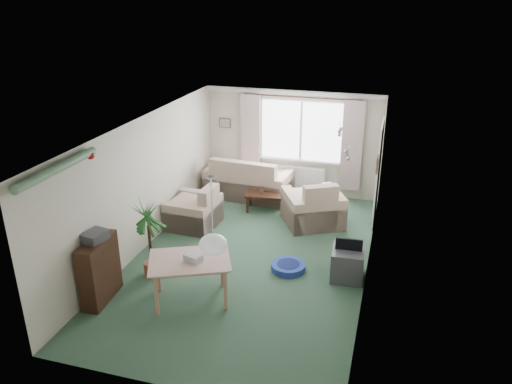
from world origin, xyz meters
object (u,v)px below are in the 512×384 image
(tv_cube, at_px, (347,264))
(sofa, at_px, (249,176))
(coffee_table, at_px, (267,202))
(dining_table, at_px, (191,280))
(pet_bed, at_px, (288,267))
(bookshelf, at_px, (99,270))
(armchair_corner, at_px, (313,201))
(armchair_left, at_px, (193,206))
(houseplant, at_px, (150,239))

(tv_cube, bearing_deg, sofa, 128.42)
(coffee_table, bearing_deg, dining_table, -93.80)
(coffee_table, distance_m, pet_bed, 2.50)
(coffee_table, height_order, bookshelf, bookshelf)
(bookshelf, relative_size, dining_table, 0.91)
(armchair_corner, distance_m, coffee_table, 1.15)
(coffee_table, xyz_separation_m, pet_bed, (1.00, -2.29, -0.14))
(armchair_left, xyz_separation_m, coffee_table, (1.22, 1.13, -0.23))
(bookshelf, distance_m, dining_table, 1.38)
(sofa, height_order, dining_table, sofa)
(sofa, xyz_separation_m, armchair_corner, (1.65, -1.02, 0.01))
(bookshelf, xyz_separation_m, tv_cube, (3.54, 1.66, -0.24))
(pet_bed, bearing_deg, sofa, 118.24)
(coffee_table, bearing_deg, houseplant, -110.20)
(armchair_left, relative_size, tv_cube, 1.69)
(bookshelf, xyz_separation_m, dining_table, (1.33, 0.35, -0.16))
(armchair_corner, relative_size, dining_table, 0.99)
(armchair_left, height_order, tv_cube, armchair_left)
(sofa, bearing_deg, tv_cube, 136.10)
(sofa, relative_size, armchair_corner, 1.75)
(bookshelf, height_order, pet_bed, bookshelf)
(sofa, bearing_deg, armchair_left, 75.46)
(bookshelf, bearing_deg, coffee_table, 63.95)
(armchair_corner, xyz_separation_m, tv_cube, (0.92, -1.90, -0.23))
(coffee_table, distance_m, bookshelf, 4.22)
(armchair_corner, distance_m, tv_cube, 2.12)
(armchair_left, bearing_deg, coffee_table, 136.39)
(armchair_corner, bearing_deg, armchair_left, -9.48)
(armchair_left, height_order, dining_table, armchair_left)
(bookshelf, xyz_separation_m, pet_bed, (2.56, 1.62, -0.44))
(coffee_table, bearing_deg, tv_cube, -48.73)
(sofa, bearing_deg, houseplant, 86.55)
(bookshelf, height_order, houseplant, houseplant)
(armchair_left, bearing_deg, sofa, 164.47)
(houseplant, bearing_deg, dining_table, -27.55)
(houseplant, xyz_separation_m, pet_bed, (2.13, 0.80, -0.62))
(armchair_corner, xyz_separation_m, bookshelf, (-2.62, -3.56, 0.02))
(coffee_table, xyz_separation_m, dining_table, (-0.24, -3.56, 0.15))
(sofa, relative_size, bookshelf, 1.90)
(bookshelf, height_order, tv_cube, bookshelf)
(armchair_left, distance_m, pet_bed, 2.53)
(bookshelf, distance_m, pet_bed, 3.06)
(armchair_corner, distance_m, dining_table, 3.46)
(armchair_corner, relative_size, tv_cube, 1.91)
(armchair_corner, height_order, coffee_table, armchair_corner)
(armchair_corner, bearing_deg, pet_bed, 59.93)
(sofa, bearing_deg, bookshelf, 82.82)
(coffee_table, bearing_deg, pet_bed, -66.50)
(armchair_corner, height_order, dining_table, armchair_corner)
(armchair_corner, distance_m, houseplant, 3.52)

